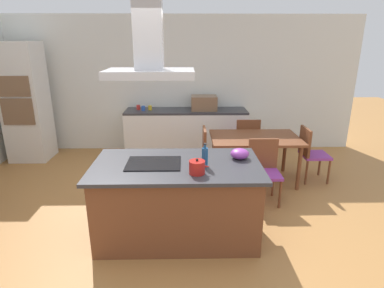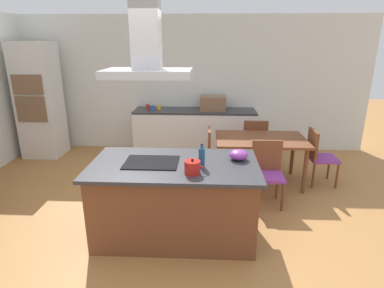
# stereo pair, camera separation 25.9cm
# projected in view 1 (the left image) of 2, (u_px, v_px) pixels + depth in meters

# --- Properties ---
(ground) EXTENTS (16.00, 16.00, 0.00)m
(ground) POSITION_uv_depth(u_px,v_px,m) (180.00, 181.00, 5.25)
(ground) COLOR #AD753D
(wall_back) EXTENTS (7.20, 0.10, 2.70)m
(wall_back) POSITION_uv_depth(u_px,v_px,m) (181.00, 85.00, 6.49)
(wall_back) COLOR silver
(wall_back) RESTS_ON ground
(kitchen_island) EXTENTS (1.89, 1.06, 0.90)m
(kitchen_island) POSITION_uv_depth(u_px,v_px,m) (177.00, 199.00, 3.68)
(kitchen_island) COLOR brown
(kitchen_island) RESTS_ON ground
(cooktop) EXTENTS (0.60, 0.44, 0.01)m
(cooktop) POSITION_uv_depth(u_px,v_px,m) (154.00, 163.00, 3.54)
(cooktop) COLOR black
(cooktop) RESTS_ON kitchen_island
(tea_kettle) EXTENTS (0.22, 0.17, 0.17)m
(tea_kettle) POSITION_uv_depth(u_px,v_px,m) (197.00, 167.00, 3.26)
(tea_kettle) COLOR #B21E19
(tea_kettle) RESTS_ON kitchen_island
(olive_oil_bottle) EXTENTS (0.07, 0.07, 0.26)m
(olive_oil_bottle) POSITION_uv_depth(u_px,v_px,m) (205.00, 157.00, 3.44)
(olive_oil_bottle) COLOR navy
(olive_oil_bottle) RESTS_ON kitchen_island
(mixing_bowl) EXTENTS (0.22, 0.22, 0.12)m
(mixing_bowl) POSITION_uv_depth(u_px,v_px,m) (240.00, 154.00, 3.68)
(mixing_bowl) COLOR purple
(mixing_bowl) RESTS_ON kitchen_island
(back_counter) EXTENTS (2.40, 0.62, 0.90)m
(back_counter) POSITION_uv_depth(u_px,v_px,m) (186.00, 132.00, 6.42)
(back_counter) COLOR silver
(back_counter) RESTS_ON ground
(countertop_microwave) EXTENTS (0.50, 0.38, 0.28)m
(countertop_microwave) POSITION_uv_depth(u_px,v_px,m) (204.00, 103.00, 6.24)
(countertop_microwave) COLOR brown
(countertop_microwave) RESTS_ON back_counter
(coffee_mug_red) EXTENTS (0.08, 0.08, 0.09)m
(coffee_mug_red) POSITION_uv_depth(u_px,v_px,m) (138.00, 107.00, 6.31)
(coffee_mug_red) COLOR red
(coffee_mug_red) RESTS_ON back_counter
(coffee_mug_blue) EXTENTS (0.08, 0.08, 0.09)m
(coffee_mug_blue) POSITION_uv_depth(u_px,v_px,m) (143.00, 108.00, 6.23)
(coffee_mug_blue) COLOR #2D56B2
(coffee_mug_blue) RESTS_ON back_counter
(coffee_mug_yellow) EXTENTS (0.08, 0.08, 0.09)m
(coffee_mug_yellow) POSITION_uv_depth(u_px,v_px,m) (150.00, 108.00, 6.27)
(coffee_mug_yellow) COLOR gold
(coffee_mug_yellow) RESTS_ON back_counter
(wall_oven_stack) EXTENTS (0.70, 0.66, 2.20)m
(wall_oven_stack) POSITION_uv_depth(u_px,v_px,m) (26.00, 103.00, 5.94)
(wall_oven_stack) COLOR silver
(wall_oven_stack) RESTS_ON ground
(dining_table) EXTENTS (1.40, 0.90, 0.75)m
(dining_table) POSITION_uv_depth(u_px,v_px,m) (255.00, 142.00, 5.08)
(dining_table) COLOR brown
(dining_table) RESTS_ON ground
(chair_at_left_end) EXTENTS (0.42, 0.42, 0.89)m
(chair_at_left_end) POSITION_uv_depth(u_px,v_px,m) (198.00, 151.00, 5.11)
(chair_at_left_end) COLOR purple
(chair_at_left_end) RESTS_ON ground
(chair_facing_island) EXTENTS (0.42, 0.42, 0.89)m
(chair_facing_island) POSITION_uv_depth(u_px,v_px,m) (264.00, 167.00, 4.50)
(chair_facing_island) COLOR purple
(chair_facing_island) RESTS_ON ground
(chair_facing_back_wall) EXTENTS (0.42, 0.42, 0.89)m
(chair_facing_back_wall) POSITION_uv_depth(u_px,v_px,m) (247.00, 139.00, 5.76)
(chair_facing_back_wall) COLOR purple
(chair_facing_back_wall) RESTS_ON ground
(chair_at_right_end) EXTENTS (0.42, 0.42, 0.89)m
(chair_at_right_end) POSITION_uv_depth(u_px,v_px,m) (310.00, 151.00, 5.14)
(chair_at_right_end) COLOR purple
(chair_at_right_end) RESTS_ON ground
(range_hood) EXTENTS (0.90, 0.55, 0.78)m
(range_hood) POSITION_uv_depth(u_px,v_px,m) (149.00, 52.00, 3.16)
(range_hood) COLOR #ADADB2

